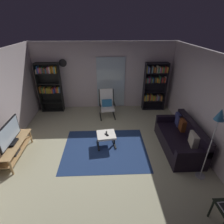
# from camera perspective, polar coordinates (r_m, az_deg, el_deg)

# --- Properties ---
(ground_plane) EXTENTS (7.02, 7.02, 0.00)m
(ground_plane) POSITION_cam_1_polar(r_m,az_deg,el_deg) (5.00, -2.49, -12.77)
(ground_plane) COLOR #AFAC8A
(wall_back) EXTENTS (5.60, 0.06, 2.60)m
(wall_back) POSITION_cam_1_polar(r_m,az_deg,el_deg) (6.97, -2.76, 11.58)
(wall_back) COLOR beige
(wall_back) RESTS_ON ground
(wall_right) EXTENTS (0.06, 6.00, 2.60)m
(wall_right) POSITION_cam_1_polar(r_m,az_deg,el_deg) (5.02, 29.69, 1.08)
(wall_right) COLOR beige
(wall_right) RESTS_ON ground
(glass_door_panel) EXTENTS (1.10, 0.01, 2.00)m
(glass_door_panel) POSITION_cam_1_polar(r_m,az_deg,el_deg) (6.99, -0.39, 9.50)
(glass_door_panel) COLOR silver
(area_rug) EXTENTS (2.33, 1.88, 0.01)m
(area_rug) POSITION_cam_1_polar(r_m,az_deg,el_deg) (5.07, -2.29, -12.04)
(area_rug) COLOR navy
(area_rug) RESTS_ON ground
(tv_stand) EXTENTS (0.48, 1.33, 0.45)m
(tv_stand) POSITION_cam_1_polar(r_m,az_deg,el_deg) (5.30, -29.55, -10.28)
(tv_stand) COLOR tan
(tv_stand) RESTS_ON ground
(television) EXTENTS (0.20, 1.00, 0.59)m
(television) POSITION_cam_1_polar(r_m,az_deg,el_deg) (5.08, -30.59, -6.26)
(television) COLOR black
(television) RESTS_ON tv_stand
(bookshelf_near_tv) EXTENTS (0.85, 0.30, 1.90)m
(bookshelf_near_tv) POSITION_cam_1_polar(r_m,az_deg,el_deg) (7.11, -19.75, 8.40)
(bookshelf_near_tv) COLOR black
(bookshelf_near_tv) RESTS_ON ground
(bookshelf_near_sofa) EXTENTS (0.86, 0.30, 1.88)m
(bookshelf_near_sofa) POSITION_cam_1_polar(r_m,az_deg,el_deg) (7.05, 13.73, 8.73)
(bookshelf_near_sofa) COLOR black
(bookshelf_near_sofa) RESTS_ON ground
(leather_sofa) EXTENTS (0.84, 1.80, 0.80)m
(leather_sofa) POSITION_cam_1_polar(r_m,az_deg,el_deg) (5.30, 21.55, -8.24)
(leather_sofa) COLOR black
(leather_sofa) RESTS_ON ground
(lounge_armchair) EXTENTS (0.62, 0.70, 1.02)m
(lounge_armchair) POSITION_cam_1_polar(r_m,az_deg,el_deg) (6.49, -1.70, 3.10)
(lounge_armchair) COLOR black
(lounge_armchair) RESTS_ON ground
(ottoman) EXTENTS (0.57, 0.54, 0.39)m
(ottoman) POSITION_cam_1_polar(r_m,az_deg,el_deg) (5.02, -1.91, -7.88)
(ottoman) COLOR white
(ottoman) RESTS_ON ground
(tv_remote) EXTENTS (0.04, 0.14, 0.02)m
(tv_remote) POSITION_cam_1_polar(r_m,az_deg,el_deg) (5.02, -1.83, -6.85)
(tv_remote) COLOR black
(tv_remote) RESTS_ON ottoman
(cell_phone) EXTENTS (0.13, 0.15, 0.01)m
(cell_phone) POSITION_cam_1_polar(r_m,az_deg,el_deg) (4.95, -1.75, -7.45)
(cell_phone) COLOR black
(cell_phone) RESTS_ON ottoman
(floor_lamp_by_sofa) EXTENTS (0.22, 0.22, 1.78)m
(floor_lamp_by_sofa) POSITION_cam_1_polar(r_m,az_deg,el_deg) (4.02, 31.25, -3.33)
(floor_lamp_by_sofa) COLOR #A5A5AD
(floor_lamp_by_sofa) RESTS_ON ground
(wall_clock) EXTENTS (0.29, 0.03, 0.29)m
(wall_clock) POSITION_cam_1_polar(r_m,az_deg,el_deg) (6.94, -15.83, 15.22)
(wall_clock) COLOR silver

